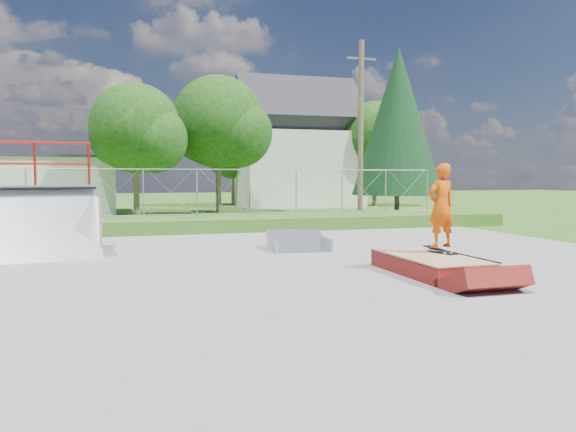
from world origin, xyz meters
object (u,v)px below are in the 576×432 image
grind_box (430,265)px  quarter_pipe (36,199)px  flat_bank_ramp (299,242)px  skater (441,209)px

grind_box → quarter_pipe: quarter_pipe is taller
grind_box → flat_bank_ramp: size_ratio=1.70×
quarter_pipe → grind_box: bearing=-39.1°
quarter_pipe → flat_bank_ramp: bearing=-12.2°
quarter_pipe → skater: 9.64m
grind_box → flat_bank_ramp: (-1.36, 4.41, 0.03)m
flat_bank_ramp → quarter_pipe: bearing=179.9°
skater → quarter_pipe: bearing=-38.8°
grind_box → skater: 1.21m
grind_box → quarter_pipe: 9.51m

